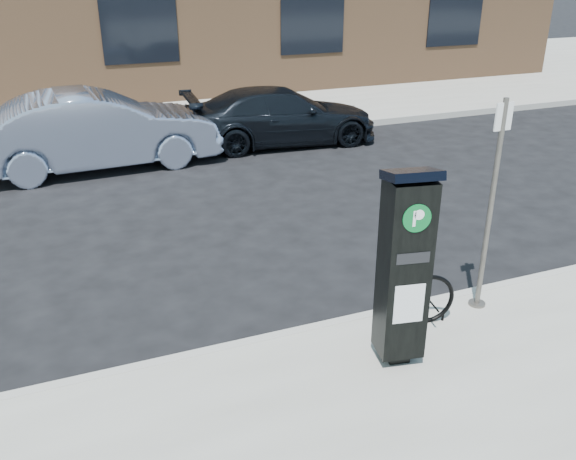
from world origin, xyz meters
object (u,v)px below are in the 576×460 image
sign_pole (490,209)px  bike_rack (428,300)px  car_dark (281,116)px  parking_kiosk (404,266)px  car_silver (98,130)px

sign_pole → bike_rack: bearing=-173.9°
sign_pole → car_dark: size_ratio=0.55×
sign_pole → car_dark: 7.71m
bike_rack → car_dark: 7.88m
parking_kiosk → bike_rack: parking_kiosk is taller
parking_kiosk → sign_pole: 1.51m
parking_kiosk → car_dark: parking_kiosk is taller
parking_kiosk → car_dark: (1.98, 8.21, -0.55)m
car_dark → bike_rack: bearing=174.8°
parking_kiosk → bike_rack: size_ratio=3.44×
car_silver → car_dark: 3.97m
car_silver → parking_kiosk: bearing=-168.8°
bike_rack → car_silver: car_silver is taller
parking_kiosk → car_dark: bearing=87.0°
parking_kiosk → car_silver: 8.16m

